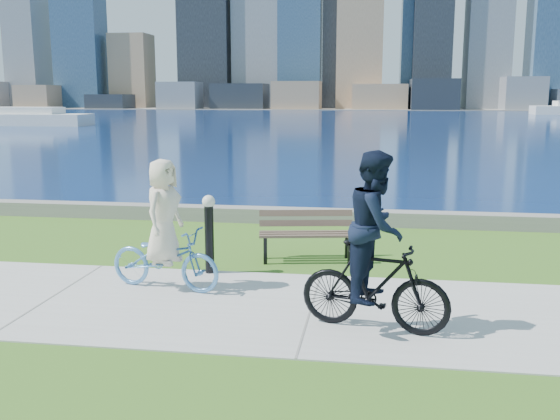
# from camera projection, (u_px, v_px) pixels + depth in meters

# --- Properties ---
(ground) EXTENTS (320.00, 320.00, 0.00)m
(ground) POSITION_uv_depth(u_px,v_px,m) (311.00, 310.00, 9.06)
(ground) COLOR #346119
(ground) RESTS_ON ground
(concrete_path) EXTENTS (80.00, 3.50, 0.02)m
(concrete_path) POSITION_uv_depth(u_px,v_px,m) (311.00, 310.00, 9.05)
(concrete_path) COLOR #ADADA8
(concrete_path) RESTS_ON ground
(seawall) EXTENTS (90.00, 0.50, 0.35)m
(seawall) POSITION_uv_depth(u_px,v_px,m) (337.00, 217.00, 15.05)
(seawall) COLOR slate
(seawall) RESTS_ON ground
(bay_water) EXTENTS (320.00, 131.00, 0.01)m
(bay_water) POSITION_uv_depth(u_px,v_px,m) (368.00, 119.00, 79.05)
(bay_water) COLOR navy
(bay_water) RESTS_ON ground
(far_shore) EXTENTS (320.00, 30.00, 0.12)m
(far_shore) POSITION_uv_depth(u_px,v_px,m) (371.00, 108.00, 135.43)
(far_shore) COLOR gray
(far_shore) RESTS_ON ground
(ferry_near) EXTENTS (13.45, 3.84, 1.83)m
(ferry_near) POSITION_uv_depth(u_px,v_px,m) (23.00, 118.00, 62.71)
(ferry_near) COLOR silver
(ferry_near) RESTS_ON ground
(park_bench) EXTENTS (1.86, 0.91, 0.92)m
(park_bench) POSITION_uv_depth(u_px,v_px,m) (307.00, 231.00, 11.74)
(park_bench) COLOR black
(park_bench) RESTS_ON ground
(bollard_lamp) EXTENTS (0.22, 0.22, 1.39)m
(bollard_lamp) POSITION_uv_depth(u_px,v_px,m) (209.00, 229.00, 10.78)
(bollard_lamp) COLOR black
(bollard_lamp) RESTS_ON ground
(cyclist_woman) EXTENTS (1.03, 2.00, 2.09)m
(cyclist_woman) POSITION_uv_depth(u_px,v_px,m) (164.00, 241.00, 9.88)
(cyclist_woman) COLOR #5692D1
(cyclist_woman) RESTS_ON ground
(cyclist_man) EXTENTS (1.00, 2.05, 2.38)m
(cyclist_man) POSITION_uv_depth(u_px,v_px,m) (376.00, 257.00, 8.09)
(cyclist_man) COLOR black
(cyclist_man) RESTS_ON ground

